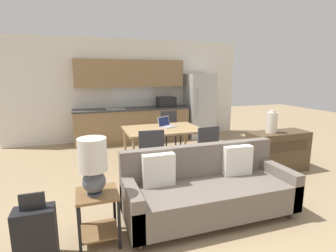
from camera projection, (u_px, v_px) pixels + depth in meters
name	position (u px, v px, depth m)	size (l,w,h in m)	color
ground_plane	(204.00, 228.00, 3.11)	(20.00, 20.00, 0.00)	#9E8460
wall_back	(130.00, 90.00, 7.14)	(6.40, 0.07, 2.70)	silver
kitchen_counter	(133.00, 110.00, 6.96)	(3.02, 0.65, 2.15)	#8E704C
refrigerator	(199.00, 106.00, 7.46)	(0.72, 0.72, 1.79)	#B7BABC
dining_table	(163.00, 131.00, 5.07)	(1.44, 0.99, 0.76)	tan
couch	(207.00, 190.00, 3.34)	(2.14, 0.80, 0.88)	#3D2D1E
side_table	(98.00, 209.00, 2.79)	(0.43, 0.43, 0.57)	brown
table_lamp	(93.00, 164.00, 2.66)	(0.29, 0.29, 0.60)	#4C515B
credenza	(277.00, 151.00, 4.90)	(1.14, 0.47, 0.74)	brown
vase	(272.00, 122.00, 4.73)	(0.19, 0.19, 0.41)	beige
dining_chair_far_right	(170.00, 130.00, 6.07)	(0.43, 0.43, 0.95)	#38383D
dining_chair_near_right	(204.00, 150.00, 4.45)	(0.46, 0.46, 0.95)	#38383D
dining_chair_near_left	(150.00, 155.00, 4.20)	(0.44, 0.44, 0.95)	#38383D
laptop	(166.00, 124.00, 5.21)	(0.40, 0.38, 0.20)	#B7BABC
suitcase	(36.00, 235.00, 2.51)	(0.37, 0.22, 0.71)	black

